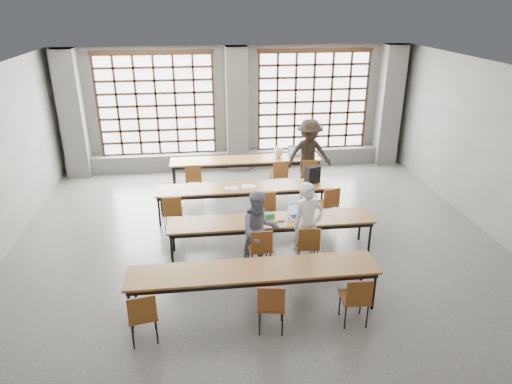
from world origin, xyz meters
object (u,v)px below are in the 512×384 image
(chair_back_right, at_px, (309,171))
(chair_mid_left, at_px, (173,210))
(desk_row_d, at_px, (254,273))
(chair_mid_centre, at_px, (266,205))
(chair_near_right, at_px, (356,296))
(laptop_front, at_px, (297,213))
(chair_back_mid, at_px, (279,173))
(desk_row_c, at_px, (271,223))
(chair_back_left, at_px, (193,176))
(chair_near_mid, at_px, (271,302))
(plastic_bag, at_px, (279,152))
(chair_mid_right, at_px, (329,201))
(student_female, at_px, (259,231))
(green_box, at_px, (268,216))
(chair_near_left, at_px, (142,312))
(student_male, at_px, (307,225))
(chair_front_left, at_px, (260,245))
(laptop_back, at_px, (295,153))
(backpack, at_px, (313,174))
(desk_row_b, at_px, (244,189))
(mouse, at_px, (319,216))
(red_pouch, at_px, (142,311))
(student_back, at_px, (309,155))
(phone, at_px, (281,221))
(desk_row_a, at_px, (246,161))
(chair_front_right, at_px, (308,242))

(chair_back_right, height_order, chair_mid_left, same)
(desk_row_d, height_order, chair_mid_centre, chair_mid_centre)
(chair_near_right, distance_m, laptop_front, 2.48)
(chair_back_mid, height_order, laptop_front, laptop_front)
(desk_row_c, relative_size, chair_back_left, 4.55)
(chair_near_mid, height_order, plastic_bag, plastic_bag)
(chair_back_left, relative_size, chair_mid_right, 1.00)
(chair_back_right, distance_m, plastic_bag, 1.03)
(chair_back_left, distance_m, chair_back_right, 2.99)
(student_female, height_order, green_box, student_female)
(chair_back_mid, xyz_separation_m, chair_near_left, (-2.93, -5.36, 0.00))
(student_male, bearing_deg, chair_front_left, 176.18)
(chair_front_left, xyz_separation_m, student_female, (-0.01, 0.13, 0.24))
(laptop_back, height_order, backpack, backpack)
(desk_row_c, relative_size, chair_back_right, 4.55)
(desk_row_b, xyz_separation_m, mouse, (1.30, -1.76, 0.08))
(desk_row_d, relative_size, laptop_back, 10.04)
(chair_front_left, relative_size, student_male, 0.53)
(desk_row_d, height_order, mouse, mouse)
(plastic_bag, bearing_deg, chair_mid_right, -75.27)
(backpack, bearing_deg, chair_back_right, 58.47)
(chair_near_mid, xyz_separation_m, student_female, (0.06, 1.82, 0.24))
(chair_back_left, xyz_separation_m, chair_back_mid, (2.21, 0.00, 0.00))
(chair_back_mid, height_order, green_box, chair_back_mid)
(chair_back_left, distance_m, chair_near_left, 5.41)
(chair_mid_right, xyz_separation_m, chair_near_left, (-3.70, -3.44, 0.00))
(chair_near_right, bearing_deg, backpack, 85.82)
(backpack, relative_size, red_pouch, 2.00)
(student_back, height_order, phone, student_back)
(desk_row_c, distance_m, green_box, 0.15)
(chair_mid_right, bearing_deg, desk_row_b, 161.00)
(desk_row_d, xyz_separation_m, student_male, (1.15, 1.20, 0.16))
(desk_row_a, xyz_separation_m, chair_near_mid, (-0.25, -5.99, -0.13))
(chair_mid_centre, bearing_deg, chair_front_right, -72.82)
(chair_back_right, xyz_separation_m, student_female, (-1.78, -3.54, 0.24))
(desk_row_a, distance_m, green_box, 3.59)
(desk_row_a, distance_m, chair_back_left, 1.54)
(chair_back_left, distance_m, chair_front_right, 4.23)
(desk_row_a, xyz_separation_m, green_box, (0.07, -3.59, 0.11))
(laptop_back, relative_size, phone, 3.06)
(chair_near_right, bearing_deg, student_female, 124.34)
(desk_row_c, distance_m, chair_near_mid, 2.36)
(phone, bearing_deg, laptop_front, 30.21)
(chair_back_mid, height_order, chair_front_right, same)
(phone, bearing_deg, chair_front_left, -131.91)
(backpack, bearing_deg, student_female, -145.05)
(chair_back_mid, bearing_deg, red_pouch, -119.11)
(student_back, height_order, plastic_bag, student_back)
(chair_mid_centre, bearing_deg, desk_row_c, -92.77)
(mouse, bearing_deg, red_pouch, -145.17)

